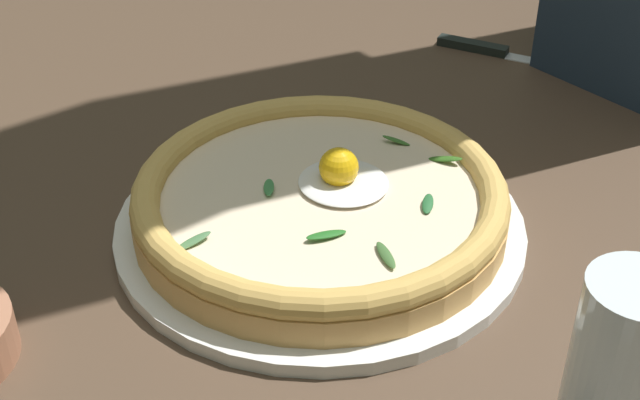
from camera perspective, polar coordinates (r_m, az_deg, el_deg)
The scene contains 5 objects.
ground_plane at distance 0.77m, azimuth -1.16°, elevation -1.48°, with size 2.40×2.40×0.03m, color brown.
pizza_plate at distance 0.73m, azimuth 0.00°, elevation -1.69°, with size 0.34×0.34×0.01m, color white.
pizza at distance 0.71m, azimuth 0.02°, elevation 0.07°, with size 0.31×0.31×0.06m.
table_knife at distance 1.05m, azimuth 11.56°, elevation 9.46°, with size 0.21×0.04×0.01m.
drinking_glass at distance 0.56m, azimuth 18.82°, elevation -10.99°, with size 0.06×0.06×0.13m.
Camera 1 is at (-0.35, 0.52, 0.43)m, focal length 49.08 mm.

